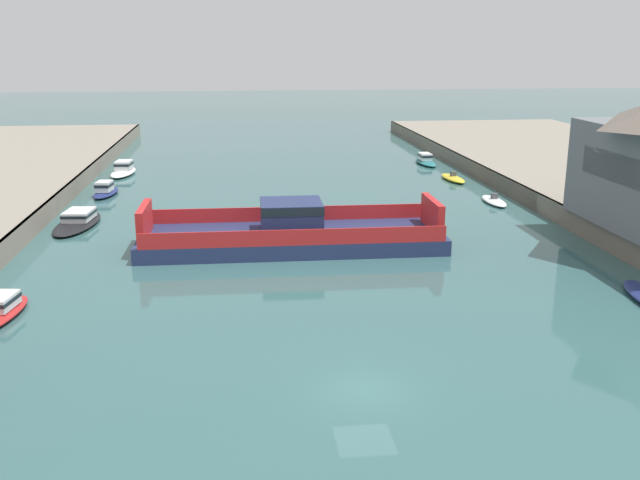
# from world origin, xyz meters

# --- Properties ---
(ground_plane) EXTENTS (400.00, 400.00, 0.00)m
(ground_plane) POSITION_xyz_m (0.00, 0.00, 0.00)
(ground_plane) COLOR #335B5B
(chain_ferry) EXTENTS (21.74, 7.37, 3.37)m
(chain_ferry) POSITION_xyz_m (-1.42, 22.06, 1.04)
(chain_ferry) COLOR navy
(chain_ferry) RESTS_ON ground
(moored_boat_near_left) EXTENTS (2.03, 5.51, 0.99)m
(moored_boat_near_left) POSITION_xyz_m (17.84, 45.71, 0.26)
(moored_boat_near_left) COLOR yellow
(moored_boat_near_left) RESTS_ON ground
(moored_boat_near_right) EXTENTS (2.93, 6.90, 1.51)m
(moored_boat_near_right) POSITION_xyz_m (-17.90, 53.57, 0.56)
(moored_boat_near_right) COLOR white
(moored_boat_near_right) RESTS_ON ground
(moored_boat_mid_left) EXTENTS (1.63, 5.00, 0.93)m
(moored_boat_mid_left) POSITION_xyz_m (18.26, 34.38, 0.23)
(moored_boat_mid_left) COLOR white
(moored_boat_mid_left) RESTS_ON ground
(moored_boat_mid_right) EXTENTS (1.98, 6.15, 1.30)m
(moored_boat_mid_right) POSITION_xyz_m (17.70, 56.56, 0.48)
(moored_boat_mid_right) COLOR #237075
(moored_boat_mid_right) RESTS_ON ground
(moored_boat_far_left) EXTENTS (2.50, 5.53, 1.45)m
(moored_boat_far_left) POSITION_xyz_m (-17.92, 42.04, 0.54)
(moored_boat_far_left) COLOR navy
(moored_boat_far_left) RESTS_ON ground
(moored_boat_upstream_b) EXTENTS (3.73, 8.44, 1.18)m
(moored_boat_upstream_b) POSITION_xyz_m (-18.08, 30.32, 0.44)
(moored_boat_upstream_b) COLOR black
(moored_boat_upstream_b) RESTS_ON ground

